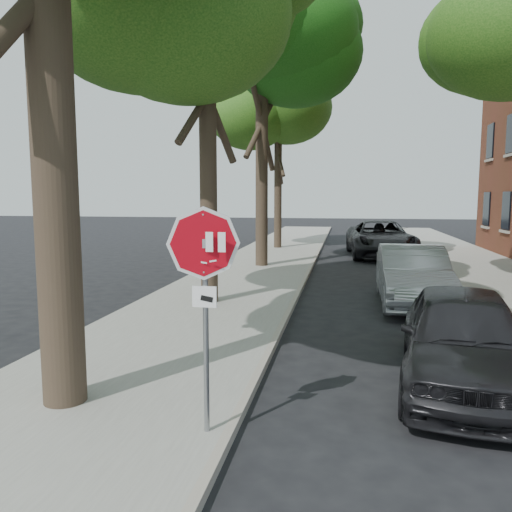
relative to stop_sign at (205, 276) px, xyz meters
The scene contains 12 objects.
ground 2.07m from the stop_sign, ahead, with size 120.00×120.00×0.00m, color black.
sidewalk_left 12.31m from the stop_sign, 98.51° to the left, with size 4.00×55.00×0.12m, color gray.
sidewalk_right 13.89m from the stop_sign, 60.88° to the left, with size 4.00×55.00×0.12m, color gray.
curb_left 12.17m from the stop_sign, 88.81° to the left, with size 0.12×55.00×0.13m, color #9E9384.
curb_right 13.03m from the stop_sign, 68.86° to the left, with size 0.12×55.00×0.13m, color #9E9384.
stop_sign is the anchor object (origin of this frame).
tree_mid_a 9.31m from the stop_sign, 105.07° to the left, with size 5.59×5.19×9.84m.
tree_mid_b 15.48m from the stop_sign, 96.95° to the left, with size 5.88×5.46×10.36m.
tree_far 21.88m from the stop_sign, 95.46° to the left, with size 5.29×4.91×9.33m.
car_a 4.21m from the stop_sign, 35.19° to the left, with size 1.75×4.36×1.49m, color black.
car_b 8.85m from the stop_sign, 67.91° to the left, with size 1.63×4.68×1.54m, color #999BA0.
car_d 18.99m from the stop_sign, 80.33° to the left, with size 2.81×6.10×1.70m, color black.
Camera 1 is at (0.84, -5.34, 2.84)m, focal length 35.00 mm.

